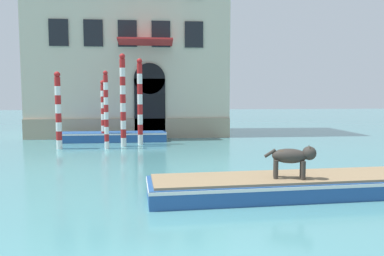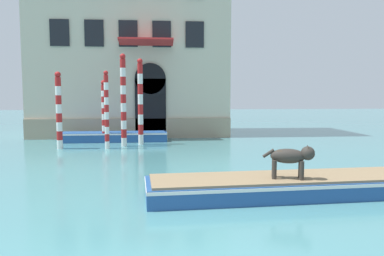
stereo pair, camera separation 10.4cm
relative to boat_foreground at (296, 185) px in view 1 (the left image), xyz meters
name	(u,v)px [view 1 (the left image)]	position (x,y,z in m)	size (l,w,h in m)	color
boat_foreground	(296,185)	(0.00, 0.00, 0.00)	(7.87, 2.17, 0.53)	#234C8C
dog_on_deck	(293,157)	(-0.20, -0.31, 0.81)	(1.26, 0.60, 0.86)	#332D28
boat_moored_near_palazzo	(114,136)	(-6.02, 11.84, 0.00)	(5.90, 1.44, 0.52)	#234C8C
mooring_pole_0	(140,101)	(-4.49, 10.41, 1.99)	(0.28, 0.28, 4.50)	white
mooring_pole_1	(103,111)	(-6.50, 11.33, 1.45)	(0.28, 0.28, 3.42)	white
mooring_pole_2	(123,100)	(-5.31, 9.76, 2.08)	(0.29, 0.29, 4.68)	white
mooring_pole_3	(106,110)	(-6.06, 9.04, 1.63)	(0.23, 0.23, 3.78)	white
mooring_pole_4	(58,110)	(-8.34, 9.15, 1.61)	(0.29, 0.29, 3.73)	white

